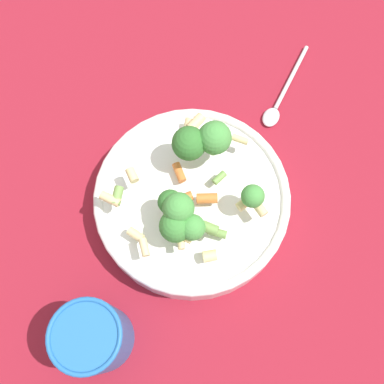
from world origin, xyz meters
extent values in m
plane|color=maroon|center=(0.00, 0.00, 0.00)|extent=(3.00, 3.00, 0.00)
cylinder|color=white|center=(0.00, 0.00, 0.02)|extent=(0.28, 0.28, 0.05)
torus|color=white|center=(0.00, 0.00, 0.05)|extent=(0.28, 0.28, 0.01)
cylinder|color=#8CB766|center=(0.06, -0.01, 0.06)|extent=(0.02, 0.02, 0.02)
sphere|color=#3D8438|center=(0.06, -0.01, 0.09)|extent=(0.04, 0.04, 0.04)
cylinder|color=#8CB766|center=(-0.07, 0.02, 0.08)|extent=(0.02, 0.02, 0.02)
sphere|color=#479342|center=(-0.07, 0.02, 0.11)|extent=(0.05, 0.05, 0.05)
cylinder|color=#8CB766|center=(0.03, -0.02, 0.07)|extent=(0.01, 0.01, 0.01)
sphere|color=#33722D|center=(0.03, -0.02, 0.09)|extent=(0.03, 0.03, 0.03)
cylinder|color=#8CB766|center=(0.06, 0.01, 0.07)|extent=(0.01, 0.01, 0.02)
sphere|color=#479342|center=(0.06, 0.01, 0.09)|extent=(0.03, 0.03, 0.03)
cylinder|color=#8CB766|center=(0.00, 0.08, 0.07)|extent=(0.01, 0.01, 0.01)
sphere|color=#479342|center=(0.00, 0.08, 0.09)|extent=(0.03, 0.03, 0.03)
cylinder|color=#8CB766|center=(0.04, -0.01, 0.07)|extent=(0.01, 0.01, 0.02)
sphere|color=#479342|center=(0.04, -0.01, 0.10)|extent=(0.04, 0.04, 0.04)
cylinder|color=#8CB766|center=(-0.05, -0.02, 0.08)|extent=(0.02, 0.02, 0.01)
sphere|color=#33722D|center=(-0.05, -0.02, 0.10)|extent=(0.05, 0.05, 0.05)
cylinder|color=#8CB766|center=(-0.07, 0.01, 0.08)|extent=(0.01, 0.01, 0.01)
sphere|color=#3D8438|center=(-0.07, 0.01, 0.10)|extent=(0.03, 0.03, 0.03)
cylinder|color=#729E4C|center=(0.03, -0.10, 0.08)|extent=(0.03, 0.01, 0.01)
cylinder|color=beige|center=(0.04, -0.10, 0.08)|extent=(0.02, 0.03, 0.01)
cylinder|color=beige|center=(0.01, 0.09, 0.08)|extent=(0.03, 0.03, 0.01)
cylinder|color=beige|center=(-0.10, -0.03, 0.06)|extent=(0.02, 0.01, 0.01)
cylinder|color=beige|center=(0.08, 0.04, 0.06)|extent=(0.02, 0.02, 0.01)
cylinder|color=#729E4C|center=(-0.03, 0.03, 0.06)|extent=(0.02, 0.02, 0.01)
cylinder|color=orange|center=(0.01, 0.02, 0.06)|extent=(0.02, 0.03, 0.01)
cylinder|color=#729E4C|center=(0.05, 0.03, 0.08)|extent=(0.02, 0.02, 0.01)
cylinder|color=beige|center=(-0.10, -0.01, 0.07)|extent=(0.03, 0.03, 0.01)
cylinder|color=beige|center=(0.07, -0.06, 0.06)|extent=(0.02, 0.02, 0.01)
cylinder|color=beige|center=(0.00, 0.08, 0.07)|extent=(0.03, 0.03, 0.01)
cylinder|color=orange|center=(0.03, -0.01, 0.08)|extent=(0.03, 0.02, 0.01)
cylinder|color=beige|center=(0.06, 0.01, 0.08)|extent=(0.02, 0.02, 0.01)
cylinder|color=beige|center=(-0.09, 0.05, 0.08)|extent=(0.01, 0.03, 0.01)
cylinder|color=beige|center=(0.00, -0.08, 0.09)|extent=(0.02, 0.02, 0.01)
cylinder|color=orange|center=(0.01, -0.01, 0.06)|extent=(0.03, 0.03, 0.01)
cylinder|color=orange|center=(-0.03, -0.02, 0.06)|extent=(0.03, 0.02, 0.01)
cylinder|color=beige|center=(0.09, -0.04, 0.08)|extent=(0.03, 0.02, 0.01)
cylinder|color=beige|center=(0.07, 0.00, 0.08)|extent=(0.03, 0.02, 0.01)
cylinder|color=#729E4C|center=(0.05, 0.04, 0.06)|extent=(0.01, 0.03, 0.01)
cylinder|color=#2366B2|center=(0.21, -0.08, 0.06)|extent=(0.09, 0.09, 0.11)
torus|color=#2366B2|center=(0.21, -0.08, 0.11)|extent=(0.09, 0.09, 0.01)
cylinder|color=silver|center=(-0.25, 0.12, 0.01)|extent=(0.13, 0.04, 0.01)
ellipsoid|color=silver|center=(-0.17, 0.10, 0.01)|extent=(0.04, 0.03, 0.01)
camera|label=1|loc=(0.20, 0.04, 0.65)|focal=42.00mm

